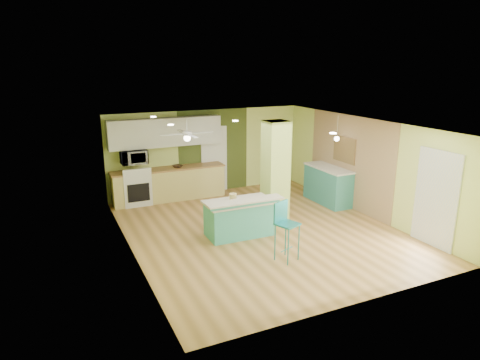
% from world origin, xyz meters
% --- Properties ---
extents(floor, '(6.00, 7.00, 0.01)m').
position_xyz_m(floor, '(0.00, 0.00, -0.01)').
color(floor, olive).
rests_on(floor, ground).
extents(ceiling, '(6.00, 7.00, 0.01)m').
position_xyz_m(ceiling, '(0.00, 0.00, 2.50)').
color(ceiling, white).
rests_on(ceiling, wall_back).
extents(wall_back, '(6.00, 0.01, 2.50)m').
position_xyz_m(wall_back, '(0.00, 3.50, 1.25)').
color(wall_back, '#D7EA7D').
rests_on(wall_back, floor).
extents(wall_front, '(6.00, 0.01, 2.50)m').
position_xyz_m(wall_front, '(0.00, -3.50, 1.25)').
color(wall_front, '#D7EA7D').
rests_on(wall_front, floor).
extents(wall_left, '(0.01, 7.00, 2.50)m').
position_xyz_m(wall_left, '(-3.00, 0.00, 1.25)').
color(wall_left, '#D7EA7D').
rests_on(wall_left, floor).
extents(wall_right, '(0.01, 7.00, 2.50)m').
position_xyz_m(wall_right, '(3.00, 0.00, 1.25)').
color(wall_right, '#D7EA7D').
rests_on(wall_right, floor).
extents(wood_panel, '(0.02, 3.40, 2.50)m').
position_xyz_m(wood_panel, '(2.99, 0.60, 1.25)').
color(wood_panel, '#937254').
rests_on(wood_panel, floor).
extents(olive_accent, '(2.20, 0.02, 2.50)m').
position_xyz_m(olive_accent, '(0.20, 3.49, 1.25)').
color(olive_accent, '#445321').
rests_on(olive_accent, floor).
extents(interior_door, '(0.82, 0.05, 2.00)m').
position_xyz_m(interior_door, '(0.20, 3.46, 1.00)').
color(interior_door, white).
rests_on(interior_door, floor).
extents(french_door, '(0.04, 1.08, 2.10)m').
position_xyz_m(french_door, '(2.97, -2.30, 1.05)').
color(french_door, silver).
rests_on(french_door, floor).
extents(column, '(0.55, 0.55, 2.50)m').
position_xyz_m(column, '(0.65, 0.50, 1.25)').
color(column, '#B2CD5F').
rests_on(column, floor).
extents(kitchen_run, '(3.25, 0.63, 0.94)m').
position_xyz_m(kitchen_run, '(-1.30, 3.20, 0.47)').
color(kitchen_run, '#D2C06E').
rests_on(kitchen_run, floor).
extents(stove, '(0.76, 0.66, 1.08)m').
position_xyz_m(stove, '(-2.25, 3.19, 0.46)').
color(stove, white).
rests_on(stove, floor).
extents(upper_cabinets, '(3.20, 0.34, 0.80)m').
position_xyz_m(upper_cabinets, '(-1.30, 3.32, 1.95)').
color(upper_cabinets, silver).
rests_on(upper_cabinets, wall_back).
extents(microwave, '(0.70, 0.48, 0.39)m').
position_xyz_m(microwave, '(-2.25, 3.20, 1.35)').
color(microwave, silver).
rests_on(microwave, wall_back).
extents(ceiling_fan, '(1.41, 1.41, 0.61)m').
position_xyz_m(ceiling_fan, '(-1.10, 2.00, 2.08)').
color(ceiling_fan, silver).
rests_on(ceiling_fan, ceiling).
extents(pendant_lamp, '(0.14, 0.14, 0.69)m').
position_xyz_m(pendant_lamp, '(2.65, 0.75, 1.88)').
color(pendant_lamp, silver).
rests_on(pendant_lamp, ceiling).
extents(wall_decor, '(0.03, 0.90, 0.70)m').
position_xyz_m(wall_decor, '(2.96, 0.80, 1.55)').
color(wall_decor, brown).
rests_on(wall_decor, wood_panel).
extents(peninsula, '(1.77, 0.96, 0.94)m').
position_xyz_m(peninsula, '(-0.59, -0.05, 0.44)').
color(peninsula, teal).
rests_on(peninsula, floor).
extents(bar_stool, '(0.51, 0.51, 1.20)m').
position_xyz_m(bar_stool, '(-0.29, -1.54, 0.80)').
color(bar_stool, '#1B767C').
rests_on(bar_stool, floor).
extents(side_counter, '(0.68, 1.60, 1.03)m').
position_xyz_m(side_counter, '(2.70, 1.07, 0.52)').
color(side_counter, teal).
rests_on(side_counter, floor).
extents(fruit_bowl, '(0.36, 0.36, 0.07)m').
position_xyz_m(fruit_bowl, '(-1.05, 3.16, 0.97)').
color(fruit_bowl, '#372616').
rests_on(fruit_bowl, kitchen_run).
extents(canister, '(0.17, 0.17, 0.16)m').
position_xyz_m(canister, '(-0.68, 0.08, 0.90)').
color(canister, gold).
rests_on(canister, peninsula).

